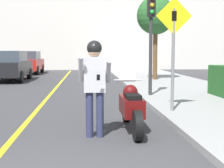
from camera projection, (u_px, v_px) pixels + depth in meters
The scene contains 9 objects.
road_center_line at pixel (39, 107), 9.13m from camera, with size 0.12×36.00×0.01m.
building_backdrop at pixel (78, 21), 28.55m from camera, with size 28.00×1.20×8.93m.
motorcycle at pixel (131, 107), 6.44m from camera, with size 0.62×2.19×1.27m.
person_biker at pixel (95, 78), 5.83m from camera, with size 0.59×0.49×1.83m.
crossing_sign at pixel (173, 43), 7.73m from camera, with size 0.91×0.08×2.82m.
traffic_light at pixel (151, 25), 10.53m from camera, with size 0.26×0.30×3.41m.
street_tree at pixel (156, 16), 16.63m from camera, with size 2.03×2.03×4.45m.
parked_car_black at pixel (10, 66), 17.35m from camera, with size 1.88×4.20×1.68m.
parked_car_red at pixel (28, 62), 23.12m from camera, with size 1.88×4.20×1.68m.
Camera 1 is at (0.79, -3.16, 1.61)m, focal length 50.00 mm.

